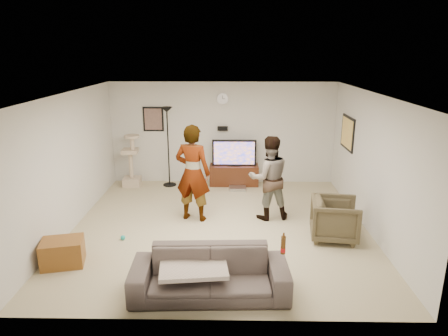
{
  "coord_description": "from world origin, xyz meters",
  "views": [
    {
      "loc": [
        0.21,
        -7.0,
        3.22
      ],
      "look_at": [
        0.08,
        0.2,
        1.1
      ],
      "focal_mm": 32.24,
      "sensor_mm": 36.0,
      "label": 1
    }
  ],
  "objects_px": {
    "tv": "(234,153)",
    "tv_stand": "(234,175)",
    "cat_tree": "(131,160)",
    "floor_lamp": "(168,147)",
    "beer_bottle": "(283,245)",
    "sofa": "(210,273)",
    "side_table": "(63,252)",
    "person_left": "(193,173)",
    "person_right": "(269,178)",
    "armchair": "(335,219)"
  },
  "relations": [
    {
      "from": "tv",
      "to": "tv_stand",
      "type": "bearing_deg",
      "value": 0.0
    },
    {
      "from": "tv",
      "to": "cat_tree",
      "type": "bearing_deg",
      "value": -177.3
    },
    {
      "from": "floor_lamp",
      "to": "beer_bottle",
      "type": "relative_size",
      "value": 7.73
    },
    {
      "from": "tv",
      "to": "cat_tree",
      "type": "relative_size",
      "value": 0.83
    },
    {
      "from": "sofa",
      "to": "side_table",
      "type": "bearing_deg",
      "value": 160.14
    },
    {
      "from": "tv_stand",
      "to": "side_table",
      "type": "xyz_separation_m",
      "value": [
        -2.69,
        -3.94,
        -0.04
      ]
    },
    {
      "from": "tv_stand",
      "to": "floor_lamp",
      "type": "distance_m",
      "value": 1.75
    },
    {
      "from": "floor_lamp",
      "to": "sofa",
      "type": "relative_size",
      "value": 0.91
    },
    {
      "from": "side_table",
      "to": "person_left",
      "type": "bearing_deg",
      "value": 43.92
    },
    {
      "from": "person_right",
      "to": "beer_bottle",
      "type": "distance_m",
      "value": 2.64
    },
    {
      "from": "beer_bottle",
      "to": "armchair",
      "type": "xyz_separation_m",
      "value": [
        1.13,
        1.73,
        -0.38
      ]
    },
    {
      "from": "person_left",
      "to": "person_right",
      "type": "height_order",
      "value": "person_left"
    },
    {
      "from": "tv",
      "to": "floor_lamp",
      "type": "bearing_deg",
      "value": -177.17
    },
    {
      "from": "sofa",
      "to": "tv",
      "type": "bearing_deg",
      "value": 83.48
    },
    {
      "from": "armchair",
      "to": "side_table",
      "type": "distance_m",
      "value": 4.55
    },
    {
      "from": "tv",
      "to": "armchair",
      "type": "bearing_deg",
      "value": -59.3
    },
    {
      "from": "person_left",
      "to": "armchair",
      "type": "height_order",
      "value": "person_left"
    },
    {
      "from": "tv_stand",
      "to": "sofa",
      "type": "xyz_separation_m",
      "value": [
        -0.36,
        -4.69,
        0.06
      ]
    },
    {
      "from": "tv",
      "to": "person_left",
      "type": "height_order",
      "value": "person_left"
    },
    {
      "from": "cat_tree",
      "to": "sofa",
      "type": "relative_size",
      "value": 0.61
    },
    {
      "from": "cat_tree",
      "to": "floor_lamp",
      "type": "bearing_deg",
      "value": 2.47
    },
    {
      "from": "tv",
      "to": "beer_bottle",
      "type": "relative_size",
      "value": 4.29
    },
    {
      "from": "tv",
      "to": "person_right",
      "type": "relative_size",
      "value": 0.64
    },
    {
      "from": "tv_stand",
      "to": "cat_tree",
      "type": "height_order",
      "value": "cat_tree"
    },
    {
      "from": "cat_tree",
      "to": "person_right",
      "type": "bearing_deg",
      "value": -31.19
    },
    {
      "from": "sofa",
      "to": "armchair",
      "type": "relative_size",
      "value": 2.63
    },
    {
      "from": "cat_tree",
      "to": "person_left",
      "type": "xyz_separation_m",
      "value": [
        1.71,
        -2.02,
        0.31
      ]
    },
    {
      "from": "side_table",
      "to": "armchair",
      "type": "bearing_deg",
      "value": 12.56
    },
    {
      "from": "floor_lamp",
      "to": "armchair",
      "type": "distance_m",
      "value": 4.46
    },
    {
      "from": "beer_bottle",
      "to": "armchair",
      "type": "relative_size",
      "value": 0.31
    },
    {
      "from": "cat_tree",
      "to": "beer_bottle",
      "type": "xyz_separation_m",
      "value": [
        3.14,
        -4.57,
        0.1
      ]
    },
    {
      "from": "sofa",
      "to": "side_table",
      "type": "distance_m",
      "value": 2.45
    },
    {
      "from": "cat_tree",
      "to": "armchair",
      "type": "xyz_separation_m",
      "value": [
        4.28,
        -2.84,
        -0.28
      ]
    },
    {
      "from": "tv_stand",
      "to": "person_right",
      "type": "bearing_deg",
      "value": -72.02
    },
    {
      "from": "tv",
      "to": "sofa",
      "type": "bearing_deg",
      "value": -94.37
    },
    {
      "from": "sofa",
      "to": "armchair",
      "type": "distance_m",
      "value": 2.73
    },
    {
      "from": "tv_stand",
      "to": "side_table",
      "type": "relative_size",
      "value": 1.94
    },
    {
      "from": "armchair",
      "to": "side_table",
      "type": "relative_size",
      "value": 1.31
    },
    {
      "from": "tv_stand",
      "to": "armchair",
      "type": "height_order",
      "value": "armchair"
    },
    {
      "from": "tv_stand",
      "to": "floor_lamp",
      "type": "relative_size",
      "value": 0.62
    },
    {
      "from": "tv",
      "to": "person_right",
      "type": "xyz_separation_m",
      "value": [
        0.66,
        -2.05,
        0.02
      ]
    },
    {
      "from": "tv_stand",
      "to": "beer_bottle",
      "type": "xyz_separation_m",
      "value": [
        0.62,
        -4.69,
        0.5
      ]
    },
    {
      "from": "cat_tree",
      "to": "side_table",
      "type": "height_order",
      "value": "cat_tree"
    },
    {
      "from": "person_left",
      "to": "floor_lamp",
      "type": "bearing_deg",
      "value": -53.71
    },
    {
      "from": "person_left",
      "to": "armchair",
      "type": "xyz_separation_m",
      "value": [
        2.57,
        -0.81,
        -0.58
      ]
    },
    {
      "from": "tv",
      "to": "person_left",
      "type": "relative_size",
      "value": 0.56
    },
    {
      "from": "side_table",
      "to": "sofa",
      "type": "bearing_deg",
      "value": -17.71
    },
    {
      "from": "sofa",
      "to": "beer_bottle",
      "type": "height_order",
      "value": "beer_bottle"
    },
    {
      "from": "person_left",
      "to": "sofa",
      "type": "height_order",
      "value": "person_left"
    },
    {
      "from": "sofa",
      "to": "side_table",
      "type": "relative_size",
      "value": 3.44
    }
  ]
}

